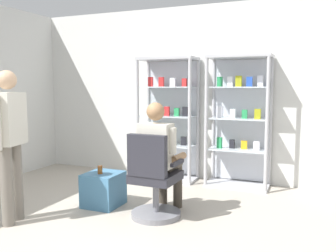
{
  "coord_description": "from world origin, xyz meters",
  "views": [
    {
      "loc": [
        1.57,
        -2.44,
        1.47
      ],
      "look_at": [
        -0.02,
        1.43,
        1.0
      ],
      "focal_mm": 38.44,
      "sensor_mm": 36.0,
      "label": 1
    }
  ],
  "objects_px": {
    "office_chair": "(154,184)",
    "display_cabinet_left": "(169,118)",
    "tea_glass": "(100,170)",
    "standing_customer": "(9,137)",
    "storage_crate": "(104,189)",
    "seated_shopkeeper": "(160,153)",
    "display_cabinet_right": "(239,120)"
  },
  "relations": [
    {
      "from": "display_cabinet_left",
      "to": "office_chair",
      "type": "height_order",
      "value": "display_cabinet_left"
    },
    {
      "from": "display_cabinet_right",
      "to": "seated_shopkeeper",
      "type": "relative_size",
      "value": 1.47
    },
    {
      "from": "office_chair",
      "to": "display_cabinet_left",
      "type": "bearing_deg",
      "value": 106.47
    },
    {
      "from": "seated_shopkeeper",
      "to": "display_cabinet_left",
      "type": "bearing_deg",
      "value": 108.28
    },
    {
      "from": "display_cabinet_left",
      "to": "tea_glass",
      "type": "distance_m",
      "value": 1.68
    },
    {
      "from": "office_chair",
      "to": "seated_shopkeeper",
      "type": "xyz_separation_m",
      "value": [
        0.0,
        0.16,
        0.32
      ]
    },
    {
      "from": "office_chair",
      "to": "tea_glass",
      "type": "height_order",
      "value": "office_chair"
    },
    {
      "from": "storage_crate",
      "to": "office_chair",
      "type": "bearing_deg",
      "value": -11.98
    },
    {
      "from": "display_cabinet_right",
      "to": "tea_glass",
      "type": "relative_size",
      "value": 18.89
    },
    {
      "from": "display_cabinet_left",
      "to": "office_chair",
      "type": "distance_m",
      "value": 1.85
    },
    {
      "from": "storage_crate",
      "to": "standing_customer",
      "type": "distance_m",
      "value": 1.27
    },
    {
      "from": "display_cabinet_right",
      "to": "storage_crate",
      "type": "height_order",
      "value": "display_cabinet_right"
    },
    {
      "from": "storage_crate",
      "to": "tea_glass",
      "type": "height_order",
      "value": "tea_glass"
    },
    {
      "from": "office_chair",
      "to": "storage_crate",
      "type": "relative_size",
      "value": 2.2
    },
    {
      "from": "display_cabinet_left",
      "to": "office_chair",
      "type": "bearing_deg",
      "value": -73.53
    },
    {
      "from": "seated_shopkeeper",
      "to": "storage_crate",
      "type": "relative_size",
      "value": 2.96
    },
    {
      "from": "office_chair",
      "to": "seated_shopkeeper",
      "type": "bearing_deg",
      "value": 88.33
    },
    {
      "from": "tea_glass",
      "to": "standing_customer",
      "type": "distance_m",
      "value": 1.1
    },
    {
      "from": "display_cabinet_left",
      "to": "seated_shopkeeper",
      "type": "relative_size",
      "value": 1.47
    },
    {
      "from": "storage_crate",
      "to": "display_cabinet_right",
      "type": "bearing_deg",
      "value": 48.59
    },
    {
      "from": "office_chair",
      "to": "standing_customer",
      "type": "xyz_separation_m",
      "value": [
        -1.36,
        -0.68,
        0.54
      ]
    },
    {
      "from": "storage_crate",
      "to": "standing_customer",
      "type": "xyz_separation_m",
      "value": [
        -0.61,
        -0.84,
        0.73
      ]
    },
    {
      "from": "seated_shopkeeper",
      "to": "tea_glass",
      "type": "height_order",
      "value": "seated_shopkeeper"
    },
    {
      "from": "display_cabinet_left",
      "to": "standing_customer",
      "type": "bearing_deg",
      "value": -109.95
    },
    {
      "from": "display_cabinet_right",
      "to": "tea_glass",
      "type": "distance_m",
      "value": 2.15
    },
    {
      "from": "storage_crate",
      "to": "display_cabinet_left",
      "type": "bearing_deg",
      "value": 80.68
    },
    {
      "from": "display_cabinet_left",
      "to": "display_cabinet_right",
      "type": "xyz_separation_m",
      "value": [
        1.1,
        0.0,
        0.0
      ]
    },
    {
      "from": "display_cabinet_left",
      "to": "tea_glass",
      "type": "height_order",
      "value": "display_cabinet_left"
    },
    {
      "from": "storage_crate",
      "to": "standing_customer",
      "type": "height_order",
      "value": "standing_customer"
    },
    {
      "from": "seated_shopkeeper",
      "to": "standing_customer",
      "type": "relative_size",
      "value": 0.79
    },
    {
      "from": "office_chair",
      "to": "standing_customer",
      "type": "distance_m",
      "value": 1.61
    },
    {
      "from": "display_cabinet_left",
      "to": "standing_customer",
      "type": "height_order",
      "value": "display_cabinet_left"
    }
  ]
}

